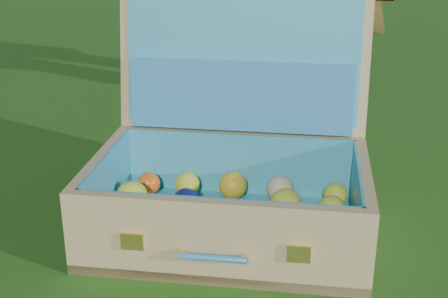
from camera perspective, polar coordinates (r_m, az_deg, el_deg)
ground at (r=1.54m, az=6.65°, el=-7.32°), size 60.00×60.00×0.00m
stray_ball at (r=1.55m, az=-12.13°, el=-5.85°), size 0.08×0.08×0.08m
suitcase at (r=1.50m, az=0.80°, el=-0.73°), size 0.76×0.68×0.61m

